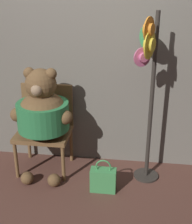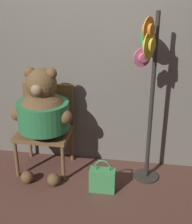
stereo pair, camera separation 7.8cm
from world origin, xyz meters
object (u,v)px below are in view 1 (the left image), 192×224
chair (45,124)px  handbag_on_ground (103,179)px  teddy_bear (43,113)px  hat_display_rack (149,83)px

chair → handbag_on_ground: (0.72, -0.41, -0.41)m
teddy_bear → chair: bearing=101.6°
chair → hat_display_rack: hat_display_rack is taller
hat_display_rack → handbag_on_ground: (-0.41, -0.27, -1.00)m
chair → teddy_bear: 0.27m
hat_display_rack → handbag_on_ground: hat_display_rack is taller
chair → handbag_on_ground: chair is taller
chair → handbag_on_ground: bearing=-29.7°
hat_display_rack → chair: bearing=173.0°
chair → hat_display_rack: 1.29m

